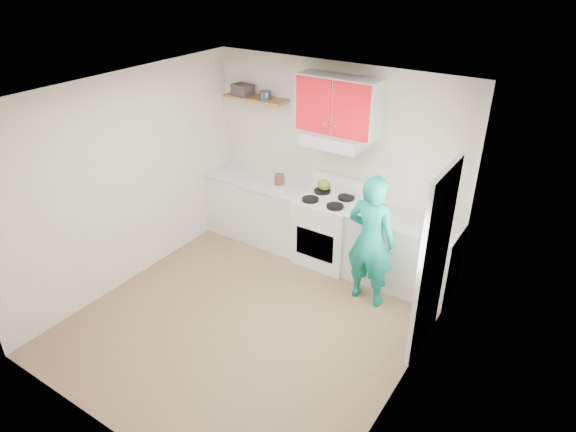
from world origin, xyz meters
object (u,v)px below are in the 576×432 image
Objects in this scene: kettle at (324,185)px; crock at (279,180)px; tin at (265,95)px; stove at (327,230)px; person at (371,241)px.

kettle reaches higher than crock.
tin is 1.41m from kettle.
kettle is (0.90, 0.06, -1.09)m from tin.
stove is 0.95m from crock.
crock is at bearing -20.31° from tin.
stove is 5.02× the size of kettle.
crock reaches higher than stove.
kettle is at bearing 130.54° from stove.
tin is at bearing 171.67° from stove.
tin reaches higher than crock.
tin is at bearing 159.69° from crock.
kettle is 1.14× the size of crock.
stove is 5.66× the size of tin.
tin is 0.10× the size of person.
crock is (0.29, -0.11, -1.11)m from tin.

